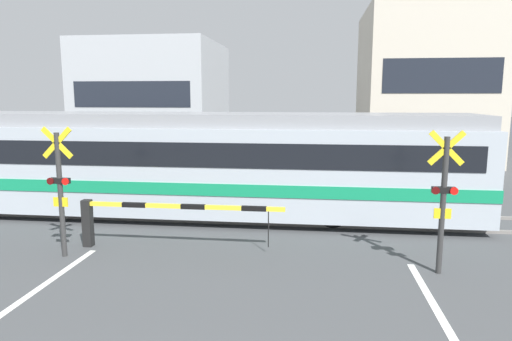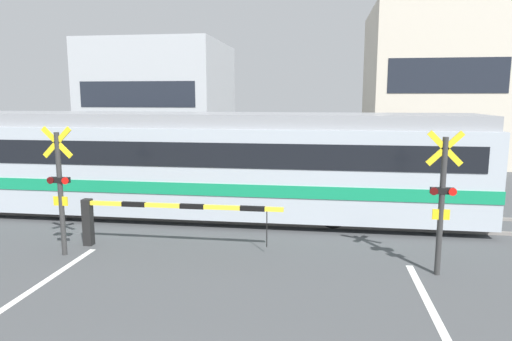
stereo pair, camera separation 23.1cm
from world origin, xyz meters
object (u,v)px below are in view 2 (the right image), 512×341
Objects in this scene: crossing_barrier_near at (141,214)px; crossing_signal_left at (60,186)px; commuter_train at (112,160)px; pedestrian at (315,155)px; crossing_barrier_far at (344,174)px; crossing_signal_right at (442,197)px.

crossing_signal_left is at bearing -155.10° from crossing_barrier_near.
crossing_signal_left reaches higher than crossing_barrier_near.
commuter_train reaches higher than pedestrian.
commuter_train is at bearing 99.00° from crossing_signal_left.
commuter_train is at bearing -155.70° from crossing_barrier_far.
crossing_signal_left is 7.86m from crossing_signal_right.
crossing_barrier_far is 7.00m from crossing_signal_right.
pedestrian is at bearing 104.11° from crossing_signal_right.
commuter_train is 7.41× the size of crossing_signal_left.
crossing_signal_right is at bearing -6.36° from crossing_barrier_near.
crossing_signal_left is at bearing -133.03° from crossing_barrier_far.
crossing_barrier_near is at bearing 24.90° from crossing_signal_left.
crossing_barrier_far is 1.65× the size of crossing_signal_left.
crossing_signal_left is 1.00× the size of crossing_signal_right.
crossing_barrier_far is at bearing 51.63° from crossing_barrier_near.
commuter_train is 9.20m from crossing_signal_right.
crossing_signal_right is at bearing -77.37° from crossing_barrier_far.
crossing_signal_right is at bearing -23.48° from commuter_train.
crossing_signal_right is 10.51m from pedestrian.
pedestrian is (-2.56, 10.18, -0.51)m from crossing_signal_right.
crossing_barrier_near is 1.65× the size of crossing_signal_right.
pedestrian is (5.88, 6.52, -0.56)m from commuter_train.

